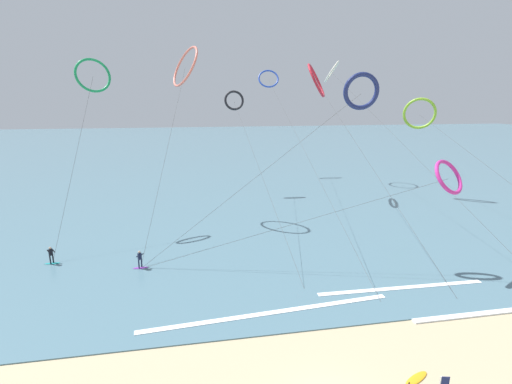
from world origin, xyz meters
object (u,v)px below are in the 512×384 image
(kite_ivory, at_px, (332,72))
(kite_emerald, at_px, (93,76))
(kite_magenta, at_px, (448,177))
(kite_cobalt, at_px, (269,79))
(kite_lime, at_px, (420,114))
(kite_navy, at_px, (361,92))
(kite_charcoal, at_px, (234,101))
(surfer_violet, at_px, (140,261))
(surfer_teal, at_px, (51,256))
(kite_crimson, at_px, (316,81))
(kite_coral, at_px, (185,67))
(surfboard_spare, at_px, (416,379))

(kite_ivory, bearing_deg, kite_emerald, -36.86)
(kite_magenta, height_order, kite_cobalt, kite_cobalt)
(kite_lime, relative_size, kite_navy, 1.44)
(kite_charcoal, bearing_deg, kite_emerald, -143.44)
(surfer_violet, bearing_deg, kite_magenta, -48.80)
(surfer_teal, height_order, kite_crimson, kite_crimson)
(surfer_teal, height_order, kite_magenta, kite_magenta)
(kite_navy, distance_m, kite_crimson, 24.59)
(surfer_violet, relative_size, kite_coral, 0.08)
(kite_lime, xyz_separation_m, kite_magenta, (-13.68, -25.50, -4.42))
(surfer_teal, bearing_deg, kite_crimson, 160.86)
(kite_coral, distance_m, kite_ivory, 32.43)
(surfer_teal, xyz_separation_m, kite_magenta, (35.04, -7.61, 7.93))
(kite_crimson, relative_size, kite_ivory, 0.79)
(surfer_violet, relative_size, kite_emerald, 0.09)
(surfer_teal, height_order, kite_cobalt, kite_cobalt)
(kite_emerald, bearing_deg, kite_crimson, -9.60)
(kite_navy, relative_size, kite_crimson, 0.60)
(kite_coral, relative_size, kite_magenta, 0.76)
(kite_ivory, bearing_deg, kite_cobalt, -105.48)
(surfer_teal, bearing_deg, kite_ivory, 167.53)
(kite_crimson, relative_size, surfboard_spare, 18.86)
(surfer_teal, relative_size, surfboard_spare, 0.88)
(kite_emerald, bearing_deg, kite_magenta, -58.01)
(kite_navy, xyz_separation_m, kite_crimson, (4.12, 24.14, 2.18))
(surfer_teal, height_order, surfboard_spare, surfer_teal)
(kite_charcoal, relative_size, surfboard_spare, 17.97)
(kite_magenta, xyz_separation_m, kite_charcoal, (-14.44, 32.82, 6.37))
(kite_magenta, xyz_separation_m, surfboard_spare, (-9.75, -11.96, -8.71))
(surfer_violet, bearing_deg, kite_charcoal, 28.33)
(kite_coral, bearing_deg, kite_cobalt, 126.01)
(surfer_teal, xyz_separation_m, kite_cobalt, (29.41, 40.31, 18.54))
(kite_coral, bearing_deg, kite_crimson, 87.75)
(kite_lime, distance_m, kite_coral, 36.33)
(kite_lime, relative_size, kite_coral, 1.46)
(kite_charcoal, bearing_deg, kite_navy, -76.99)
(kite_navy, height_order, kite_magenta, kite_navy)
(kite_charcoal, bearing_deg, kite_cobalt, 57.10)
(kite_lime, distance_m, kite_emerald, 46.61)
(surfer_teal, distance_m, kite_magenta, 36.73)
(kite_crimson, xyz_separation_m, kite_ivory, (6.89, 11.42, 2.15))
(kite_magenta, height_order, surfboard_spare, kite_magenta)
(kite_magenta, xyz_separation_m, kite_cobalt, (-5.64, 47.92, 10.61))
(kite_navy, xyz_separation_m, kite_charcoal, (-8.00, 28.52, -0.79))
(kite_charcoal, relative_size, kite_crimson, 0.95)
(surfer_teal, xyz_separation_m, kite_charcoal, (20.60, 25.21, 14.29))
(kite_lime, height_order, kite_crimson, kite_crimson)
(kite_magenta, distance_m, kite_charcoal, 36.42)
(kite_lime, bearing_deg, kite_ivory, -30.04)
(kite_coral, bearing_deg, kite_navy, 19.77)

